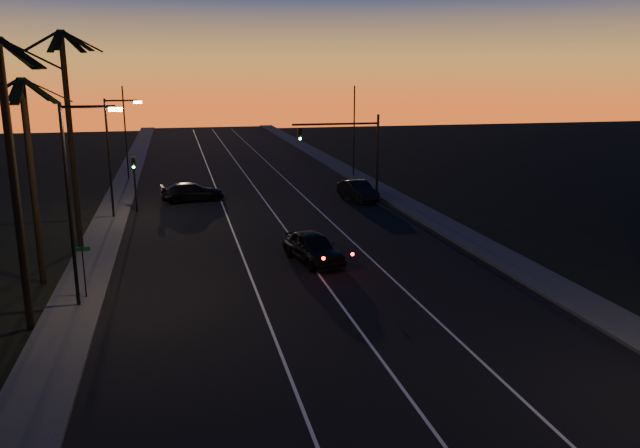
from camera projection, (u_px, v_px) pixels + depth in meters
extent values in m
cube|color=black|center=(284.00, 237.00, 39.72)|extent=(20.00, 170.00, 0.01)
cube|color=#363734|center=(99.00, 247.00, 37.23)|extent=(2.40, 170.00, 0.16)
cube|color=#363734|center=(447.00, 227.00, 42.18)|extent=(2.40, 170.00, 0.16)
cube|color=silver|center=(236.00, 240.00, 39.06)|extent=(0.12, 160.00, 0.01)
cube|color=silver|center=(291.00, 237.00, 39.83)|extent=(0.12, 160.00, 0.01)
cube|color=silver|center=(344.00, 234.00, 40.60)|extent=(0.12, 160.00, 0.01)
cylinder|color=black|center=(15.00, 191.00, 24.23)|extent=(0.32, 0.32, 11.50)
cube|color=black|center=(30.00, 53.00, 23.48)|extent=(2.18, 0.92, 1.18)
cube|color=black|center=(18.00, 54.00, 24.01)|extent=(1.25, 2.12, 1.18)
cube|color=black|center=(19.00, 53.00, 22.58)|extent=(1.95, 1.61, 1.18)
cylinder|color=black|center=(33.00, 184.00, 29.95)|extent=(0.32, 0.32, 10.00)
cube|color=black|center=(47.00, 90.00, 29.38)|extent=(2.18, 0.92, 1.18)
cube|color=black|center=(37.00, 90.00, 29.91)|extent=(1.25, 2.12, 1.18)
cube|color=black|center=(16.00, 90.00, 29.69)|extent=(1.34, 2.09, 1.18)
cube|color=black|center=(0.00, 91.00, 28.08)|extent=(1.90, 1.69, 1.18)
cube|color=black|center=(18.00, 91.00, 27.91)|extent=(0.45, 2.16, 1.18)
cube|color=black|center=(39.00, 90.00, 28.48)|extent=(1.95, 1.61, 1.18)
cylinder|color=black|center=(71.00, 144.00, 35.55)|extent=(0.32, 0.32, 12.50)
cube|color=black|center=(82.00, 41.00, 34.68)|extent=(2.18, 0.92, 1.18)
cube|color=black|center=(73.00, 42.00, 35.22)|extent=(1.25, 2.12, 1.18)
cube|color=black|center=(55.00, 41.00, 34.99)|extent=(1.34, 2.09, 1.18)
cube|color=black|center=(42.00, 41.00, 34.18)|extent=(2.18, 0.82, 1.18)
cube|color=black|center=(43.00, 40.00, 33.39)|extent=(1.90, 1.69, 1.18)
cube|color=black|center=(59.00, 40.00, 33.21)|extent=(0.45, 2.16, 1.18)
cube|color=black|center=(76.00, 40.00, 33.79)|extent=(1.95, 1.61, 1.18)
cylinder|color=black|center=(70.00, 210.00, 26.77)|extent=(0.16, 0.16, 9.00)
cylinder|color=black|center=(88.00, 107.00, 25.98)|extent=(2.20, 0.12, 0.12)
cube|color=#E8B55C|center=(116.00, 109.00, 26.26)|extent=(0.55, 0.26, 0.16)
cylinder|color=black|center=(109.00, 160.00, 43.86)|extent=(0.16, 0.16, 8.50)
cylinder|color=black|center=(121.00, 101.00, 43.13)|extent=(2.20, 0.12, 0.12)
cube|color=#E8B55C|center=(138.00, 102.00, 43.41)|extent=(0.55, 0.26, 0.16)
cylinder|color=black|center=(84.00, 273.00, 28.52)|extent=(0.06, 0.06, 2.60)
cube|color=#0C491B|center=(82.00, 249.00, 28.24)|extent=(0.70, 0.03, 0.20)
cylinder|color=black|center=(377.00, 158.00, 50.45)|extent=(0.20, 0.20, 7.00)
cylinder|color=black|center=(336.00, 124.00, 49.02)|extent=(7.00, 0.16, 0.16)
cube|color=black|center=(300.00, 134.00, 48.56)|extent=(0.32, 0.28, 1.00)
sphere|color=black|center=(300.00, 130.00, 48.32)|extent=(0.20, 0.20, 0.20)
sphere|color=black|center=(300.00, 135.00, 48.40)|extent=(0.20, 0.20, 0.20)
sphere|color=#14FF59|center=(300.00, 139.00, 48.47)|extent=(0.20, 0.20, 0.20)
cylinder|color=black|center=(135.00, 184.00, 46.59)|extent=(0.14, 0.14, 4.20)
cube|color=black|center=(134.00, 163.00, 46.21)|extent=(0.28, 0.25, 0.90)
sphere|color=black|center=(133.00, 160.00, 46.01)|extent=(0.18, 0.18, 0.18)
sphere|color=black|center=(133.00, 163.00, 46.07)|extent=(0.18, 0.18, 0.18)
sphere|color=#14FF59|center=(134.00, 167.00, 46.14)|extent=(0.18, 0.18, 0.18)
cylinder|color=black|center=(126.00, 134.00, 59.89)|extent=(0.14, 0.14, 9.00)
cylinder|color=black|center=(354.00, 132.00, 61.90)|extent=(0.14, 0.14, 9.00)
imported|color=black|center=(313.00, 247.00, 34.39)|extent=(3.06, 5.25, 1.68)
sphere|color=#FF0F05|center=(323.00, 258.00, 31.41)|extent=(0.18, 0.18, 0.18)
sphere|color=#FF0F05|center=(352.00, 254.00, 32.13)|extent=(0.18, 0.18, 0.18)
imported|color=black|center=(358.00, 191.00, 51.02)|extent=(2.46, 5.11, 1.61)
imported|color=black|center=(192.00, 192.00, 50.83)|extent=(5.38, 2.77, 1.49)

